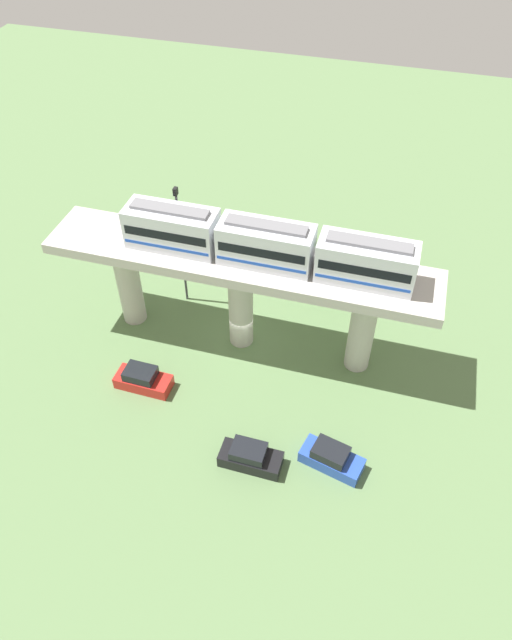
{
  "coord_description": "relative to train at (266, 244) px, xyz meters",
  "views": [
    {
      "loc": [
        -31.58,
        -10.24,
        35.1
      ],
      "look_at": [
        -2.5,
        -1.93,
        5.14
      ],
      "focal_mm": 33.26,
      "sensor_mm": 36.0,
      "label": 1
    }
  ],
  "objects": [
    {
      "name": "ground_plane",
      "position": [
        0.0,
        1.93,
        -10.1
      ],
      "size": [
        120.0,
        120.0,
        0.0
      ],
      "primitive_type": "plane",
      "color": "#5B7A4C"
    },
    {
      "name": "viaduct",
      "position": [
        0.0,
        1.93,
        -3.7
      ],
      "size": [
        5.2,
        28.85,
        8.57
      ],
      "color": "#B7B2AA",
      "rests_on": "ground"
    },
    {
      "name": "train",
      "position": [
        0.0,
        0.0,
        0.0
      ],
      "size": [
        2.64,
        20.5,
        3.24
      ],
      "color": "silver",
      "rests_on": "viaduct"
    },
    {
      "name": "parked_car_black",
      "position": [
        -10.86,
        -1.98,
        -9.36
      ],
      "size": [
        1.84,
        4.22,
        1.76
      ],
      "rotation": [
        0.0,
        0.0,
        -0.01
      ],
      "color": "black",
      "rests_on": "ground"
    },
    {
      "name": "parked_car_blue",
      "position": [
        -9.44,
        -7.22,
        -9.36
      ],
      "size": [
        2.73,
        4.5,
        1.76
      ],
      "rotation": [
        0.0,
        0.0,
        -0.23
      ],
      "color": "#284CB7",
      "rests_on": "ground"
    },
    {
      "name": "parked_car_red",
      "position": [
        -6.65,
        7.65,
        -9.36
      ],
      "size": [
        1.88,
        4.23,
        1.76
      ],
      "rotation": [
        0.0,
        0.0,
        -0.02
      ],
      "color": "red",
      "rests_on": "ground"
    },
    {
      "name": "tree_near_viaduct",
      "position": [
        7.17,
        -4.55,
        -6.67
      ],
      "size": [
        3.1,
        3.1,
        5.01
      ],
      "color": "brown",
      "rests_on": "ground"
    },
    {
      "name": "signal_post",
      "position": [
        3.4,
        7.94,
        -3.98
      ],
      "size": [
        0.44,
        0.28,
        11.17
      ],
      "color": "#4C4C51",
      "rests_on": "ground"
    }
  ]
}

